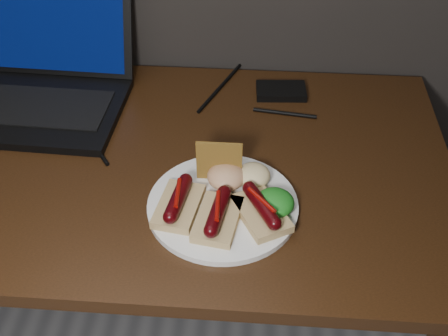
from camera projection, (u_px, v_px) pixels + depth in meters
name	position (u px, v px, depth m)	size (l,w,h in m)	color
desk	(109.00, 187.00, 1.19)	(1.40, 0.70, 0.75)	#341C0D
laptop	(46.00, 79.00, 1.25)	(0.37, 0.37, 0.25)	black
hard_drive	(281.00, 91.00, 1.30)	(0.11, 0.07, 0.02)	black
desk_cables	(121.00, 111.00, 1.24)	(0.91, 0.40, 0.01)	black
plate	(223.00, 205.00, 1.02)	(0.27, 0.27, 0.01)	silver
bread_sausage_left	(178.00, 203.00, 0.99)	(0.09, 0.12, 0.04)	tan
bread_sausage_center	(218.00, 216.00, 0.97)	(0.09, 0.12, 0.04)	tan
bread_sausage_right	(261.00, 210.00, 0.98)	(0.12, 0.13, 0.04)	tan
crispbread	(219.00, 161.00, 1.04)	(0.09, 0.01, 0.09)	olive
salad_greens	(275.00, 203.00, 0.99)	(0.07, 0.07, 0.04)	#125E15
salsa_mound	(226.00, 176.00, 1.04)	(0.07, 0.07, 0.04)	maroon
coleslaw_mound	(253.00, 175.00, 1.04)	(0.06, 0.06, 0.04)	beige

